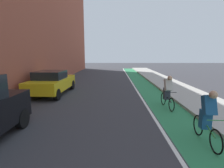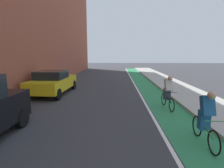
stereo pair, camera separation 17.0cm
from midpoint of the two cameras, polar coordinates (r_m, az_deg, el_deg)
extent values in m
plane|color=#38383D|center=(10.34, -3.52, -4.53)|extent=(86.95, 86.95, 0.00)
cube|color=#2D8451|center=(12.49, 13.25, -2.27)|extent=(1.60, 39.52, 0.00)
cube|color=white|center=(12.34, 9.14, -2.28)|extent=(0.12, 39.52, 0.00)
cube|color=#A8A59E|center=(13.06, 22.45, -1.93)|extent=(2.65, 39.52, 0.14)
cylinder|color=black|center=(6.93, -27.30, -10.07)|extent=(0.23, 0.66, 0.66)
cube|color=yellow|center=(11.84, -18.59, 0.17)|extent=(2.03, 4.29, 0.70)
cube|color=black|center=(11.57, -19.14, 2.80)|extent=(1.74, 1.83, 0.55)
cylinder|color=black|center=(13.66, -19.48, -0.14)|extent=(0.24, 0.67, 0.66)
cylinder|color=black|center=(13.08, -12.38, -0.23)|extent=(0.24, 0.67, 0.66)
cylinder|color=black|center=(10.90, -25.87, -2.99)|extent=(0.24, 0.67, 0.66)
cylinder|color=black|center=(10.16, -17.18, -3.31)|extent=(0.24, 0.67, 0.66)
torus|color=black|center=(5.37, 31.72, -16.33)|extent=(0.06, 0.65, 0.65)
torus|color=black|center=(6.23, 27.21, -12.33)|extent=(0.06, 0.65, 0.65)
cylinder|color=#338C3F|center=(5.71, 29.46, -12.16)|extent=(0.08, 0.96, 0.33)
cylinder|color=#338C3F|center=(5.84, 28.76, -10.79)|extent=(0.04, 0.12, 0.55)
cylinder|color=#338C3F|center=(5.23, 31.86, -10.51)|extent=(0.48, 0.04, 0.02)
cube|color=#1E598C|center=(5.75, 29.14, -10.40)|extent=(0.29, 0.25, 0.56)
cube|color=#1E598C|center=(5.50, 30.10, -6.32)|extent=(0.34, 0.41, 0.60)
sphere|color=tan|center=(5.29, 31.15, -3.22)|extent=(0.22, 0.22, 0.22)
cube|color=#1E598C|center=(5.61, 29.57, -5.79)|extent=(0.27, 0.28, 0.39)
torus|color=black|center=(8.23, 19.84, -6.61)|extent=(0.09, 0.63, 0.63)
torus|color=black|center=(9.18, 17.38, -4.81)|extent=(0.09, 0.63, 0.63)
cylinder|color=black|center=(8.65, 18.62, -4.25)|extent=(0.11, 0.96, 0.33)
cylinder|color=black|center=(8.80, 18.22, -3.46)|extent=(0.04, 0.12, 0.55)
cylinder|color=black|center=(8.17, 19.86, -2.75)|extent=(0.48, 0.06, 0.02)
cube|color=#333842|center=(8.71, 18.43, -3.13)|extent=(0.30, 0.26, 0.56)
cube|color=beige|center=(8.50, 18.90, -0.30)|extent=(0.35, 0.42, 0.60)
sphere|color=tan|center=(8.31, 19.42, 1.82)|extent=(0.22, 0.22, 0.22)
cube|color=#4C7247|center=(8.61, 18.61, -0.02)|extent=(0.28, 0.29, 0.39)
camera|label=1|loc=(0.09, -89.41, 0.10)|focal=27.37mm
camera|label=2|loc=(0.09, 90.59, -0.10)|focal=27.37mm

